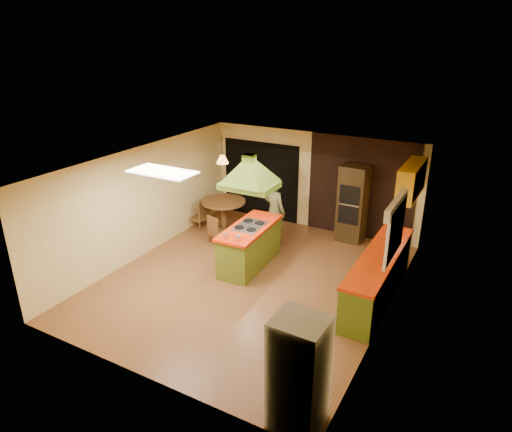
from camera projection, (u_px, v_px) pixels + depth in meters
The scene contains 21 objects.
ground at pixel (251, 280), 9.45m from camera, with size 6.50×6.50×0.00m, color #925930.
room_walls at pixel (250, 225), 8.98m from camera, with size 5.50×6.50×6.50m.
ceiling_plane at pixel (250, 163), 8.52m from camera, with size 6.50×6.50×0.00m, color silver.
brick_panel at pixel (361, 189), 11.05m from camera, with size 2.64×0.03×2.50m, color #381E14.
nook_opening at pixel (261, 180), 12.35m from camera, with size 2.20×0.03×2.10m, color black.
right_counter at pixel (378, 276), 8.67m from camera, with size 0.62×3.05×0.92m.
upper_cabinets at pixel (412, 180), 9.36m from camera, with size 0.34×1.40×0.70m, color yellow.
window_right at pixel (396, 218), 7.91m from camera, with size 0.12×1.35×1.06m.
fluor_panel at pixel (162, 172), 8.04m from camera, with size 1.20×0.60×0.03m, color white.
kitchen_island at pixel (250, 246), 9.89m from camera, with size 0.83×1.89×0.95m.
range_hood at pixel (249, 167), 9.23m from camera, with size 1.12×0.82×0.80m.
man at pixel (274, 211), 10.82m from camera, with size 0.61×0.40×1.66m, color brown.
refrigerator at pixel (299, 373), 5.72m from camera, with size 0.66×0.62×1.59m, color silver.
wall_oven at pixel (353, 203), 10.97m from camera, with size 0.64×0.61×1.90m.
dining_table at pixel (224, 210), 11.59m from camera, with size 1.11×1.11×0.83m.
chair_left at pixel (199, 213), 11.89m from camera, with size 0.44×0.44×0.80m, color brown, non-canonical shape.
chair_near at pixel (218, 229), 11.03m from camera, with size 0.39×0.39×0.71m, color brown, non-canonical shape.
pendant_lamp at pixel (222, 159), 11.10m from camera, with size 0.30×0.30×0.20m, color #FF9E3F.
canister_large at pixel (395, 225), 9.52m from camera, with size 0.16×0.16×0.24m, color #F0E1C1.
canister_medium at pixel (389, 233), 9.19m from camera, with size 0.13×0.13×0.18m, color #F9EAC8.
canister_small at pixel (389, 235), 9.16m from camera, with size 0.11×0.11×0.15m, color beige.
Camera 1 is at (4.09, -7.19, 4.77)m, focal length 32.00 mm.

